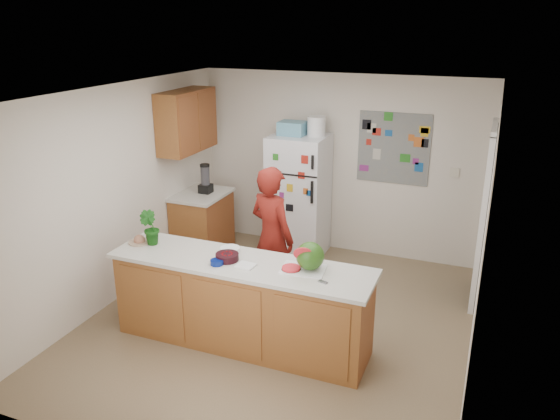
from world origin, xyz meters
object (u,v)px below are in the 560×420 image
at_px(cherry_bowl, 227,257).
at_px(refrigerator, 299,196).
at_px(person, 272,237).
at_px(watermelon, 310,256).

bearing_deg(cherry_bowl, refrigerator, 92.84).
distance_m(person, watermelon, 1.14).
height_order(refrigerator, watermelon, refrigerator).
xyz_separation_m(person, watermelon, (0.74, -0.83, 0.24)).
height_order(watermelon, cherry_bowl, watermelon).
distance_m(refrigerator, person, 1.49).
bearing_deg(cherry_bowl, person, 84.17).
height_order(person, watermelon, person).
height_order(refrigerator, cherry_bowl, refrigerator).
xyz_separation_m(refrigerator, watermelon, (0.95, -2.31, 0.22)).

